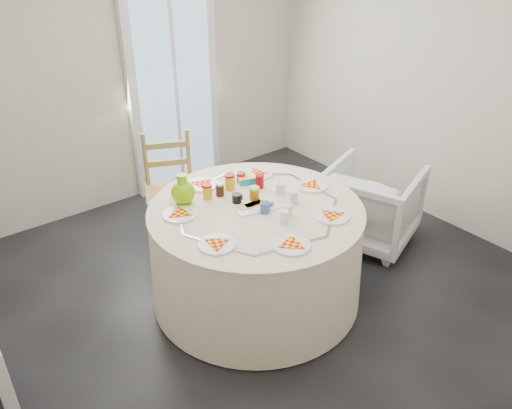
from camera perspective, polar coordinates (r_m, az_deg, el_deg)
floor at (r=4.07m, az=0.77°, el=-8.88°), size 4.00×4.00×0.00m
wall_back at (r=5.07m, az=-13.91°, el=14.58°), size 4.00×0.02×2.60m
wall_right at (r=4.88m, az=20.05°, el=13.13°), size 0.02×4.00×2.60m
glass_door at (r=5.26m, az=-9.34°, el=12.73°), size 1.00×0.08×2.10m
table at (r=3.74m, az=-0.00°, el=-5.69°), size 1.58×1.58×0.80m
wooden_chair at (r=4.43m, az=-9.64°, el=1.33°), size 0.57×0.56×0.98m
armchair at (r=4.52m, az=13.06°, el=0.41°), size 0.93×0.95×0.78m
place_settings at (r=3.53m, az=-0.00°, el=-0.42°), size 1.69×1.69×0.02m
jar_cluster at (r=3.70m, az=-2.64°, el=1.93°), size 0.52×0.40×0.14m
butter_tub at (r=3.87m, az=-1.04°, el=2.65°), size 0.17×0.14×0.06m
green_pitcher at (r=3.57m, az=-8.35°, el=1.46°), size 0.18×0.18×0.22m
cheese_platter at (r=3.53m, az=-0.08°, el=-0.33°), size 0.34×0.26×0.04m
mugs_glasses at (r=3.57m, az=1.26°, el=0.71°), size 0.52×0.52×0.09m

